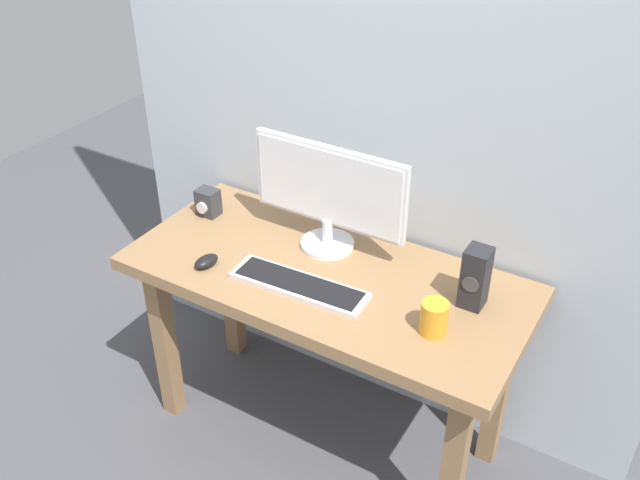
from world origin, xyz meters
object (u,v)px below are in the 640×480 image
mouse (206,261)px  audio_controller (208,202)px  monitor (329,193)px  keyboard_primary (299,285)px  speaker_right (475,278)px  coffee_mug (434,318)px  desk (326,299)px

mouse → audio_controller: audio_controller is taller
monitor → keyboard_primary: (0.04, -0.26, -0.20)m
keyboard_primary → speaker_right: 0.55m
audio_controller → coffee_mug: 1.00m
audio_controller → coffee_mug: (0.98, -0.19, 0.00)m
speaker_right → audio_controller: bearing=179.8°
keyboard_primary → coffee_mug: 0.45m
keyboard_primary → desk: bearing=74.9°
mouse → audio_controller: size_ratio=0.89×
desk → coffee_mug: coffee_mug is taller
monitor → coffee_mug: bearing=-25.8°
audio_controller → monitor: bearing=6.2°
audio_controller → desk: bearing=-9.4°
mouse → audio_controller: (-0.20, 0.27, 0.03)m
desk → speaker_right: bearing=10.7°
coffee_mug → speaker_right: bearing=74.3°
speaker_right → audio_controller: 1.03m
mouse → coffee_mug: (0.78, 0.08, 0.03)m
mouse → coffee_mug: 0.79m
desk → coffee_mug: (0.42, -0.09, 0.16)m
coffee_mug → desk: bearing=167.4°
speaker_right → audio_controller: size_ratio=1.98×
monitor → speaker_right: 0.56m
mouse → speaker_right: (0.83, 0.26, 0.08)m
speaker_right → coffee_mug: bearing=-105.7°
audio_controller → keyboard_primary: bearing=-21.5°
coffee_mug → monitor: bearing=154.2°
desk → speaker_right: size_ratio=6.66×
desk → speaker_right: 0.52m
monitor → coffee_mug: size_ratio=5.37×
mouse → audio_controller: bearing=138.4°
keyboard_primary → mouse: bearing=-170.1°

